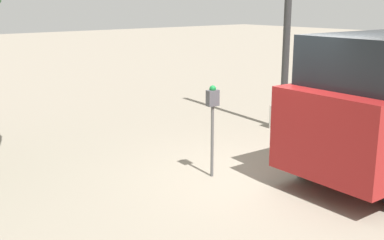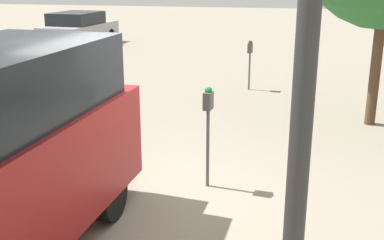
% 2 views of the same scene
% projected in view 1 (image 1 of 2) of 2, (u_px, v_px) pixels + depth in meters
% --- Properties ---
extents(ground_plane, '(80.00, 80.00, 0.00)m').
position_uv_depth(ground_plane, '(270.00, 177.00, 8.02)').
color(ground_plane, gray).
extents(parking_meter_near, '(0.21, 0.13, 1.54)m').
position_uv_depth(parking_meter_near, '(212.00, 110.00, 7.80)').
color(parking_meter_near, '#4C4C4C').
rests_on(parking_meter_near, ground).
extents(lamp_post, '(0.44, 0.44, 6.69)m').
position_uv_depth(lamp_post, '(287.00, 29.00, 10.54)').
color(lamp_post, beige).
rests_on(lamp_post, ground).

